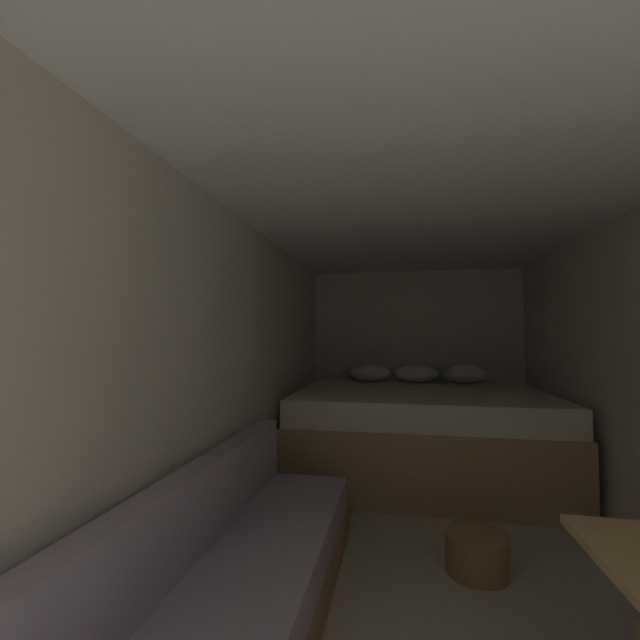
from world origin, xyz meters
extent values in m
plane|color=#B2A893|center=(0.00, 1.96, 0.00)|extent=(7.01, 7.01, 0.00)
cube|color=beige|center=(0.00, 4.49, 1.01)|extent=(2.43, 0.05, 2.03)
cube|color=beige|center=(-1.19, 1.96, 1.01)|extent=(0.05, 5.01, 2.03)
cube|color=white|center=(0.00, 1.96, 2.05)|extent=(2.43, 5.01, 0.05)
cube|color=tan|center=(0.00, 3.56, 0.28)|extent=(2.21, 1.71, 0.57)
cube|color=beige|center=(0.00, 3.56, 0.67)|extent=(2.17, 1.67, 0.22)
ellipsoid|color=white|center=(-0.50, 4.20, 0.88)|extent=(0.44, 0.32, 0.19)
ellipsoid|color=white|center=(0.50, 4.20, 0.88)|extent=(0.44, 0.32, 0.19)
ellipsoid|color=white|center=(0.00, 4.20, 0.88)|extent=(0.44, 0.32, 0.19)
cube|color=#AD9EB2|center=(-0.83, 1.23, 0.23)|extent=(0.59, 2.42, 0.19)
cube|color=#AD9EB2|center=(-1.08, 1.23, 0.51)|extent=(0.12, 2.42, 0.36)
cylinder|color=olive|center=(0.22, 2.06, 0.10)|extent=(0.33, 0.33, 0.21)
camera|label=1|loc=(-0.19, -0.31, 1.27)|focal=22.91mm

